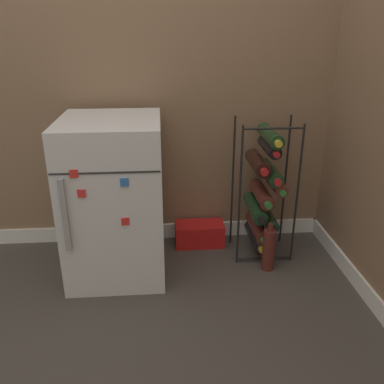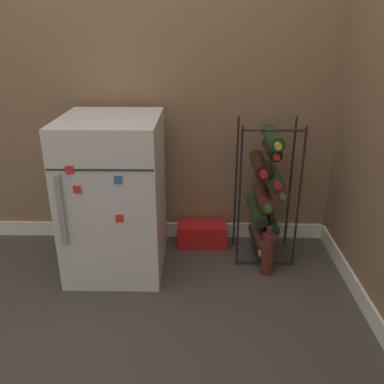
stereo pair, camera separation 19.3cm
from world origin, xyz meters
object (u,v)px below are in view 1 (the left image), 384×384
(mini_fridge, at_px, (115,198))
(soda_box, at_px, (199,234))
(loose_bottle_floor, at_px, (269,249))
(wine_rack, at_px, (263,191))

(mini_fridge, height_order, soda_box, mini_fridge)
(soda_box, relative_size, loose_bottle_floor, 1.06)
(mini_fridge, distance_m, soda_box, 0.61)
(wine_rack, bearing_deg, loose_bottle_floor, -89.12)
(soda_box, xyz_separation_m, loose_bottle_floor, (0.34, -0.30, 0.05))
(wine_rack, bearing_deg, soda_box, 161.02)
(loose_bottle_floor, bearing_deg, mini_fridge, 174.09)
(mini_fridge, relative_size, loose_bottle_floor, 3.00)
(wine_rack, distance_m, loose_bottle_floor, 0.32)
(wine_rack, relative_size, loose_bottle_floor, 2.85)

